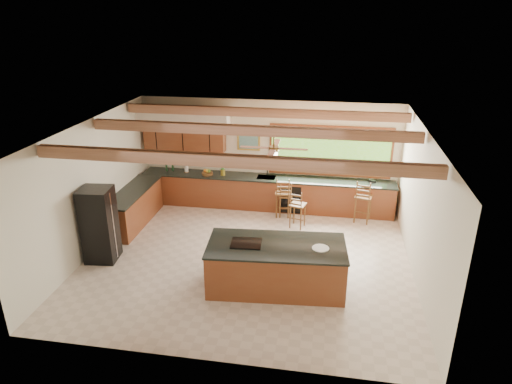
# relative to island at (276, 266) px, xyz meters

# --- Properties ---
(ground) EXTENTS (7.20, 7.20, 0.00)m
(ground) POSITION_rel_island_xyz_m (-0.77, 0.96, -0.48)
(ground) COLOR beige
(ground) RESTS_ON ground
(room_shell) EXTENTS (7.27, 6.54, 3.02)m
(room_shell) POSITION_rel_island_xyz_m (-0.94, 1.62, 1.74)
(room_shell) COLOR beige
(room_shell) RESTS_ON ground
(counter_run) EXTENTS (7.12, 3.10, 1.23)m
(counter_run) POSITION_rel_island_xyz_m (-1.59, 3.48, -0.01)
(counter_run) COLOR brown
(counter_run) RESTS_ON ground
(island) EXTENTS (2.83, 1.50, 0.97)m
(island) POSITION_rel_island_xyz_m (0.00, 0.00, 0.00)
(island) COLOR brown
(island) RESTS_ON ground
(refrigerator) EXTENTS (0.73, 0.71, 1.70)m
(refrigerator) POSITION_rel_island_xyz_m (-3.99, 0.45, 0.37)
(refrigerator) COLOR black
(refrigerator) RESTS_ON ground
(bar_stool_a) EXTENTS (0.41, 0.41, 1.00)m
(bar_stool_a) POSITION_rel_island_xyz_m (-0.18, 3.36, 0.12)
(bar_stool_a) COLOR brown
(bar_stool_a) RESTS_ON ground
(bar_stool_b) EXTENTS (0.43, 0.43, 1.13)m
(bar_stool_b) POSITION_rel_island_xyz_m (-0.25, 3.35, 0.19)
(bar_stool_b) COLOR brown
(bar_stool_b) RESTS_ON ground
(bar_stool_c) EXTENTS (0.46, 0.46, 1.04)m
(bar_stool_c) POSITION_rel_island_xyz_m (0.20, 2.74, 0.14)
(bar_stool_c) COLOR brown
(bar_stool_c) RESTS_ON ground
(bar_stool_d) EXTENTS (0.51, 0.51, 1.18)m
(bar_stool_d) POSITION_rel_island_xyz_m (1.87, 3.35, 0.22)
(bar_stool_d) COLOR brown
(bar_stool_d) RESTS_ON ground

